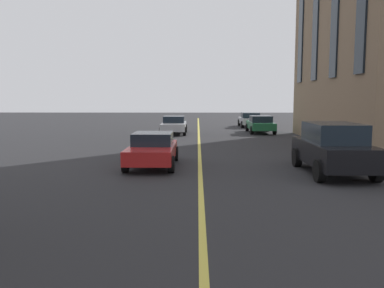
{
  "coord_description": "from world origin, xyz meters",
  "views": [
    {
      "loc": [
        4.73,
        0.11,
        2.82
      ],
      "look_at": [
        17.54,
        0.28,
        1.34
      ],
      "focal_mm": 38.02,
      "sensor_mm": 36.0,
      "label": 1
    }
  ],
  "objects_px": {
    "car_green_far": "(260,124)",
    "car_silver_parked_b": "(174,125)",
    "car_red_near": "(153,149)",
    "car_silver_parked_a": "(250,120)",
    "car_black_oncoming": "(333,148)"
  },
  "relations": [
    {
      "from": "car_red_near",
      "to": "car_black_oncoming",
      "type": "height_order",
      "value": "car_black_oncoming"
    },
    {
      "from": "car_red_near",
      "to": "car_black_oncoming",
      "type": "distance_m",
      "value": 7.04
    },
    {
      "from": "car_green_far",
      "to": "car_silver_parked_a",
      "type": "distance_m",
      "value": 6.55
    },
    {
      "from": "car_red_near",
      "to": "car_silver_parked_a",
      "type": "xyz_separation_m",
      "value": [
        22.28,
        -6.85,
        0.0
      ]
    },
    {
      "from": "car_black_oncoming",
      "to": "car_silver_parked_a",
      "type": "height_order",
      "value": "car_black_oncoming"
    },
    {
      "from": "car_silver_parked_b",
      "to": "car_black_oncoming",
      "type": "xyz_separation_m",
      "value": [
        -16.42,
        -6.82,
        0.27
      ]
    },
    {
      "from": "car_green_far",
      "to": "car_black_oncoming",
      "type": "xyz_separation_m",
      "value": [
        -17.34,
        0.0,
        0.27
      ]
    },
    {
      "from": "car_red_near",
      "to": "car_black_oncoming",
      "type": "bearing_deg",
      "value": -103.19
    },
    {
      "from": "car_green_far",
      "to": "car_silver_parked_a",
      "type": "relative_size",
      "value": 1.0
    },
    {
      "from": "car_green_far",
      "to": "car_black_oncoming",
      "type": "bearing_deg",
      "value": 180.0
    },
    {
      "from": "car_silver_parked_b",
      "to": "car_red_near",
      "type": "bearing_deg",
      "value": 179.9
    },
    {
      "from": "car_silver_parked_b",
      "to": "car_silver_parked_a",
      "type": "relative_size",
      "value": 1.0
    },
    {
      "from": "car_green_far",
      "to": "car_silver_parked_b",
      "type": "height_order",
      "value": "same"
    },
    {
      "from": "car_red_near",
      "to": "car_silver_parked_b",
      "type": "relative_size",
      "value": 1.0
    },
    {
      "from": "car_green_far",
      "to": "car_silver_parked_a",
      "type": "bearing_deg",
      "value": 0.0
    }
  ]
}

